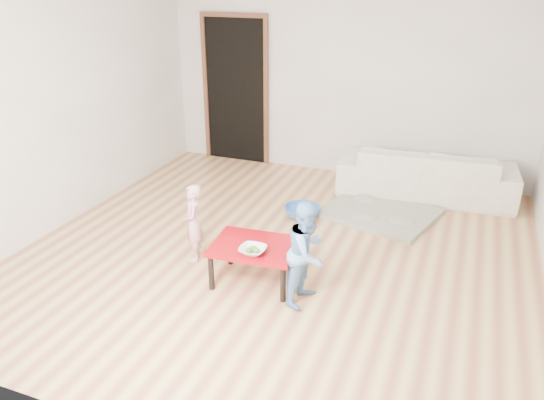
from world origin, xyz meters
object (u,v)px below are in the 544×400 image
Objects in this scene: sofa at (426,172)px; bowl at (253,250)px; red_table at (255,263)px; child_blue at (308,253)px; child_pink at (193,223)px; basin at (302,212)px.

sofa reaches higher than bowl.
child_blue is (0.53, -0.11, 0.27)m from red_table.
child_pink reaches higher than red_table.
child_blue is 1.73m from basin.
child_blue reaches higher than red_table.
child_blue reaches higher than bowl.
basin is (-1.24, -1.19, -0.25)m from sofa.
sofa is at bearing 113.12° from child_pink.
sofa is 1.74m from basin.
red_table is 0.61m from child_blue.
child_blue is (-0.68, -2.78, 0.15)m from sofa.
red_table is (-1.21, -2.67, -0.12)m from sofa.
child_pink is (-0.77, 0.33, -0.02)m from bowl.
child_pink is at bearing 48.12° from sofa.
bowl is at bearing 63.50° from sofa.
sofa is 9.24× the size of bowl.
child_pink is at bearing -118.10° from basin.
red_table is 0.98× the size of child_pink.
bowl is at bearing -72.88° from red_table.
bowl is 0.25× the size of child_blue.
red_table is at bearing -88.88° from basin.
child_blue is at bearing 4.61° from bowl.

